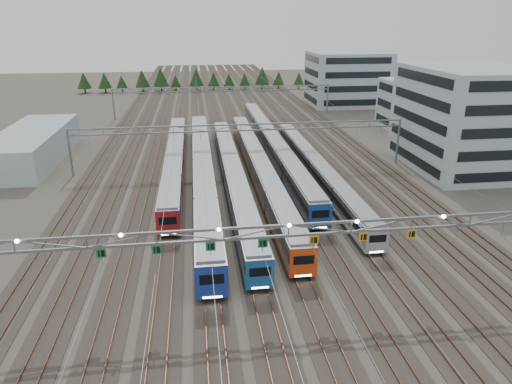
{
  "coord_description": "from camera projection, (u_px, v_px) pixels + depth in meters",
  "views": [
    {
      "loc": [
        -7.52,
        -34.81,
        24.39
      ],
      "look_at": [
        -0.22,
        19.48,
        3.5
      ],
      "focal_mm": 32.0,
      "sensor_mm": 36.0,
      "label": 1
    }
  ],
  "objects": [
    {
      "name": "track_bed",
      "position": [
        220.0,
        102.0,
        133.94
      ],
      "size": [
        54.0,
        260.0,
        5.42
      ],
      "color": "#2D2823",
      "rests_on": "ground"
    },
    {
      "name": "depot_bldg_mid",
      "position": [
        418.0,
        106.0,
        104.49
      ],
      "size": [
        14.0,
        16.0,
        11.26
      ],
      "primitive_type": "cube",
      "color": "#9CB2BA",
      "rests_on": "ground"
    },
    {
      "name": "gantry_mid",
      "position": [
        241.0,
        133.0,
        76.63
      ],
      "size": [
        56.36,
        0.36,
        8.0
      ],
      "color": "slate",
      "rests_on": "ground"
    },
    {
      "name": "gantry_far",
      "position": [
        223.0,
        93.0,
        118.3
      ],
      "size": [
        56.36,
        0.36,
        8.0
      ],
      "color": "slate",
      "rests_on": "ground"
    },
    {
      "name": "train_e",
      "position": [
        273.0,
        144.0,
        86.13
      ],
      "size": [
        2.92,
        68.55,
        3.8
      ],
      "color": "black",
      "rests_on": "ground"
    },
    {
      "name": "train_b",
      "position": [
        203.0,
        170.0,
        71.44
      ],
      "size": [
        3.0,
        66.49,
        3.91
      ],
      "color": "black",
      "rests_on": "ground"
    },
    {
      "name": "train_f",
      "position": [
        316.0,
        169.0,
        72.74
      ],
      "size": [
        2.6,
        51.55,
        3.37
      ],
      "color": "black",
      "rests_on": "ground"
    },
    {
      "name": "treeline",
      "position": [
        194.0,
        79.0,
        162.4
      ],
      "size": [
        81.2,
        5.6,
        7.02
      ],
      "color": "#332114",
      "rests_on": "ground"
    },
    {
      "name": "depot_bldg_south",
      "position": [
        468.0,
        119.0,
        77.16
      ],
      "size": [
        18.0,
        22.0,
        17.0
      ],
      "primitive_type": "cube",
      "color": "#9CB2BA",
      "rests_on": "ground"
    },
    {
      "name": "gantry_near",
      "position": [
        288.0,
        233.0,
        39.22
      ],
      "size": [
        56.36,
        0.61,
        8.08
      ],
      "color": "slate",
      "rests_on": "ground"
    },
    {
      "name": "train_c",
      "position": [
        233.0,
        174.0,
        69.98
      ],
      "size": [
        2.76,
        59.96,
        3.59
      ],
      "color": "black",
      "rests_on": "ground"
    },
    {
      "name": "ground",
      "position": [
        287.0,
        302.0,
        41.86
      ],
      "size": [
        400.0,
        400.0,
        0.0
      ],
      "primitive_type": "plane",
      "color": "#47423A",
      "rests_on": "ground"
    },
    {
      "name": "train_a",
      "position": [
        175.0,
        159.0,
        77.09
      ],
      "size": [
        2.81,
        52.56,
        3.66
      ],
      "color": "black",
      "rests_on": "ground"
    },
    {
      "name": "train_d",
      "position": [
        259.0,
        167.0,
        73.3
      ],
      "size": [
        2.83,
        62.9,
        3.69
      ],
      "color": "black",
      "rests_on": "ground"
    },
    {
      "name": "depot_bldg_north",
      "position": [
        347.0,
        79.0,
        135.46
      ],
      "size": [
        22.0,
        18.0,
        15.25
      ],
      "primitive_type": "cube",
      "color": "#9CB2BA",
      "rests_on": "ground"
    },
    {
      "name": "west_shed",
      "position": [
        32.0,
        146.0,
        82.81
      ],
      "size": [
        10.0,
        30.0,
        5.52
      ],
      "primitive_type": "cube",
      "color": "#9CB2BA",
      "rests_on": "ground"
    }
  ]
}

